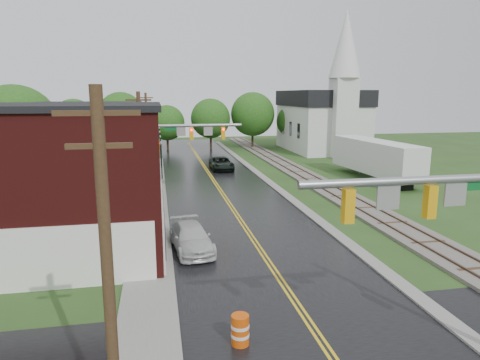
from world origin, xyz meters
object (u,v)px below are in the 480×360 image
object	(u,v)px
utility_pole_c	(147,128)
semi_trailer	(376,157)
traffic_signal_near	(450,217)
traffic_signal_far	(183,140)
tree_left_e	(131,127)
pickup_white	(191,238)
church	(324,114)
suv_dark	(221,164)
utility_pole_b	(141,152)
construction_barrel	(240,330)
utility_pole_a	(108,275)
brick_building	(30,181)
tree_left_c	(81,134)
tree_left_b	(18,129)

from	to	relation	value
utility_pole_c	semi_trailer	distance (m)	26.92
traffic_signal_near	traffic_signal_far	world-z (taller)	same
tree_left_e	pickup_white	bearing A→B (deg)	-81.20
church	traffic_signal_far	bearing A→B (deg)	-131.27
suv_dark	utility_pole_b	bearing A→B (deg)	-115.96
construction_barrel	pickup_white	bearing A→B (deg)	95.53
construction_barrel	utility_pole_b	bearing A→B (deg)	102.13
traffic_signal_far	utility_pole_a	size ratio (longest dim) A/B	0.82
brick_building	utility_pole_b	xyz separation A→B (m)	(5.68, 7.00, 0.57)
suv_dark	construction_barrel	bearing A→B (deg)	-97.81
construction_barrel	tree_left_c	bearing A→B (deg)	106.91
utility_pole_a	semi_trailer	world-z (taller)	utility_pole_a
traffic_signal_far	construction_barrel	bearing A→B (deg)	-88.66
traffic_signal_near	semi_trailer	size ratio (longest dim) A/B	0.55
brick_building	church	distance (m)	50.58
construction_barrel	tree_left_b	bearing A→B (deg)	118.13
construction_barrel	utility_pole_a	bearing A→B (deg)	-134.04
church	traffic_signal_far	xyz separation A→B (m)	(-23.47, -26.74, -0.86)
suv_dark	utility_pole_a	bearing A→B (deg)	-102.48
traffic_signal_near	construction_barrel	size ratio (longest dim) A/B	6.46
tree_left_e	semi_trailer	distance (m)	29.63
utility_pole_a	pickup_white	world-z (taller)	utility_pole_a
church	tree_left_b	world-z (taller)	church
pickup_white	traffic_signal_near	bearing A→B (deg)	-64.41
tree_left_b	construction_barrel	distance (m)	32.05
traffic_signal_near	church	bearing A→B (deg)	72.28
suv_dark	pickup_white	distance (m)	26.62
utility_pole_b	construction_barrel	bearing A→B (deg)	-77.87
utility_pole_c	pickup_white	xyz separation A→B (m)	(2.92, -30.16, -3.99)
utility_pole_a	suv_dark	distance (m)	40.96
semi_trailer	church	bearing A→B (deg)	81.58
tree_left_b	tree_left_c	bearing A→B (deg)	63.44
utility_pole_c	tree_left_c	bearing A→B (deg)	-149.80
tree_left_b	semi_trailer	world-z (taller)	tree_left_b
utility_pole_a	semi_trailer	bearing A→B (deg)	52.88
traffic_signal_far	utility_pole_c	xyz separation A→B (m)	(-3.33, 17.00, -0.25)
brick_building	church	xyz separation A→B (m)	(32.48, 38.74, 1.68)
tree_left_c	semi_trailer	world-z (taller)	tree_left_c
semi_trailer	pickup_white	bearing A→B (deg)	-140.16
brick_building	traffic_signal_near	distance (m)	20.60
utility_pole_c	pickup_white	size ratio (longest dim) A/B	1.80
church	semi_trailer	bearing A→B (deg)	-98.42
tree_left_b	pickup_white	size ratio (longest dim) A/B	1.93
church	traffic_signal_far	size ratio (longest dim) A/B	2.72
traffic_signal_near	tree_left_b	xyz separation A→B (m)	(-21.32, 29.90, 0.75)
traffic_signal_near	pickup_white	distance (m)	14.57
church	suv_dark	bearing A→B (deg)	-142.75
semi_trailer	construction_barrel	xyz separation A→B (m)	(-19.56, -26.95, -1.85)
tree_left_b	church	bearing A→B (deg)	29.99
church	tree_left_e	world-z (taller)	church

